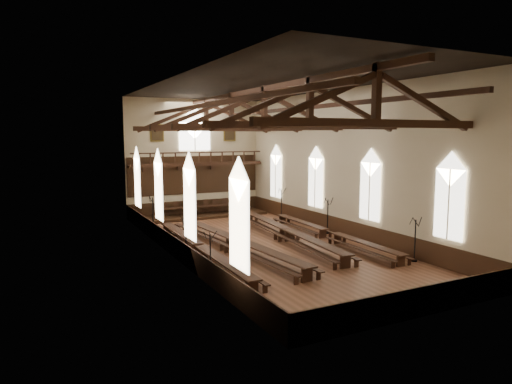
{
  "coord_description": "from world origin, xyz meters",
  "views": [
    {
      "loc": [
        -13.28,
        -25.02,
        6.9
      ],
      "look_at": [
        0.18,
        1.5,
        3.19
      ],
      "focal_mm": 32.0,
      "sensor_mm": 36.0,
      "label": 1
    }
  ],
  "objects_px": {
    "refectory_row_a": "(200,248)",
    "refectory_row_c": "(287,231)",
    "candelabrum_left_far": "(153,223)",
    "candelabrum_right_mid": "(327,223)",
    "dais": "(200,215)",
    "candelabrum_right_near": "(415,248)",
    "refectory_row_d": "(330,233)",
    "candelabrum_right_far": "(281,209)",
    "high_table": "(199,207)",
    "candelabrum_left_mid": "(186,246)",
    "refectory_row_b": "(233,241)",
    "candelabrum_left_near": "(210,264)"
  },
  "relations": [
    {
      "from": "candelabrum_right_far",
      "to": "refectory_row_a",
      "type": "bearing_deg",
      "value": -140.44
    },
    {
      "from": "candelabrum_left_mid",
      "to": "candelabrum_right_near",
      "type": "distance_m",
      "value": 12.61
    },
    {
      "from": "candelabrum_left_near",
      "to": "candelabrum_right_mid",
      "type": "bearing_deg",
      "value": 27.68
    },
    {
      "from": "dais",
      "to": "candelabrum_right_near",
      "type": "xyz_separation_m",
      "value": [
        5.75,
        -18.57,
        0.64
      ]
    },
    {
      "from": "refectory_row_b",
      "to": "candelabrum_left_near",
      "type": "relative_size",
      "value": 6.45
    },
    {
      "from": "candelabrum_left_mid",
      "to": "refectory_row_d",
      "type": "bearing_deg",
      "value": 1.04
    },
    {
      "from": "candelabrum_left_mid",
      "to": "refectory_row_b",
      "type": "bearing_deg",
      "value": 13.66
    },
    {
      "from": "candelabrum_right_near",
      "to": "high_table",
      "type": "bearing_deg",
      "value": 107.21
    },
    {
      "from": "refectory_row_a",
      "to": "refectory_row_c",
      "type": "xyz_separation_m",
      "value": [
        6.66,
        1.52,
        0.03
      ]
    },
    {
      "from": "refectory_row_c",
      "to": "candelabrum_left_near",
      "type": "relative_size",
      "value": 6.39
    },
    {
      "from": "refectory_row_a",
      "to": "candelabrum_right_far",
      "type": "bearing_deg",
      "value": 39.56
    },
    {
      "from": "refectory_row_d",
      "to": "candelabrum_left_mid",
      "type": "distance_m",
      "value": 9.94
    },
    {
      "from": "refectory_row_b",
      "to": "candelabrum_right_far",
      "type": "height_order",
      "value": "candelabrum_right_far"
    },
    {
      "from": "refectory_row_b",
      "to": "candelabrum_right_near",
      "type": "height_order",
      "value": "candelabrum_right_near"
    },
    {
      "from": "refectory_row_d",
      "to": "candelabrum_left_near",
      "type": "relative_size",
      "value": 5.91
    },
    {
      "from": "refectory_row_c",
      "to": "candelabrum_left_mid",
      "type": "bearing_deg",
      "value": -167.43
    },
    {
      "from": "high_table",
      "to": "candelabrum_right_far",
      "type": "bearing_deg",
      "value": -34.68
    },
    {
      "from": "refectory_row_a",
      "to": "candelabrum_right_mid",
      "type": "xyz_separation_m",
      "value": [
        10.24,
        1.96,
        0.23
      ]
    },
    {
      "from": "candelabrum_left_near",
      "to": "candelabrum_left_far",
      "type": "distance_m",
      "value": 10.92
    },
    {
      "from": "candelabrum_left_mid",
      "to": "candelabrum_right_near",
      "type": "xyz_separation_m",
      "value": [
        11.1,
        -5.97,
        -0.02
      ]
    },
    {
      "from": "dais",
      "to": "refectory_row_a",
      "type": "bearing_deg",
      "value": -109.83
    },
    {
      "from": "refectory_row_b",
      "to": "candelabrum_left_far",
      "type": "relative_size",
      "value": 5.38
    },
    {
      "from": "candelabrum_left_far",
      "to": "candelabrum_right_mid",
      "type": "height_order",
      "value": "candelabrum_left_far"
    },
    {
      "from": "dais",
      "to": "candelabrum_right_far",
      "type": "bearing_deg",
      "value": -34.68
    },
    {
      "from": "candelabrum_right_near",
      "to": "candelabrum_left_mid",
      "type": "bearing_deg",
      "value": 151.71
    },
    {
      "from": "candelabrum_left_mid",
      "to": "candelabrum_left_far",
      "type": "distance_m",
      "value": 7.22
    },
    {
      "from": "dais",
      "to": "candelabrum_left_near",
      "type": "relative_size",
      "value": 4.89
    },
    {
      "from": "dais",
      "to": "candelabrum_right_mid",
      "type": "relative_size",
      "value": 4.46
    },
    {
      "from": "refectory_row_a",
      "to": "candelabrum_right_mid",
      "type": "relative_size",
      "value": 5.63
    },
    {
      "from": "refectory_row_d",
      "to": "candelabrum_right_far",
      "type": "height_order",
      "value": "candelabrum_right_far"
    },
    {
      "from": "candelabrum_left_near",
      "to": "candelabrum_left_far",
      "type": "height_order",
      "value": "candelabrum_left_far"
    },
    {
      "from": "candelabrum_left_mid",
      "to": "candelabrum_right_far",
      "type": "xyz_separation_m",
      "value": [
        11.1,
        8.62,
        0.01
      ]
    },
    {
      "from": "refectory_row_a",
      "to": "refectory_row_c",
      "type": "bearing_deg",
      "value": 12.83
    },
    {
      "from": "candelabrum_left_mid",
      "to": "candelabrum_right_near",
      "type": "bearing_deg",
      "value": -28.29
    },
    {
      "from": "candelabrum_left_far",
      "to": "refectory_row_d",
      "type": "bearing_deg",
      "value": -35.34
    },
    {
      "from": "candelabrum_right_far",
      "to": "candelabrum_right_mid",
      "type": "bearing_deg",
      "value": -90.0
    },
    {
      "from": "dais",
      "to": "high_table",
      "type": "height_order",
      "value": "high_table"
    },
    {
      "from": "refectory_row_a",
      "to": "refectory_row_b",
      "type": "bearing_deg",
      "value": 14.78
    },
    {
      "from": "dais",
      "to": "candelabrum_right_near",
      "type": "bearing_deg",
      "value": -72.79
    },
    {
      "from": "dais",
      "to": "candelabrum_right_far",
      "type": "height_order",
      "value": "candelabrum_right_far"
    },
    {
      "from": "refectory_row_d",
      "to": "refectory_row_a",
      "type": "bearing_deg",
      "value": -179.87
    },
    {
      "from": "refectory_row_a",
      "to": "refectory_row_c",
      "type": "height_order",
      "value": "refectory_row_c"
    },
    {
      "from": "refectory_row_b",
      "to": "candelabrum_right_mid",
      "type": "height_order",
      "value": "candelabrum_right_mid"
    },
    {
      "from": "high_table",
      "to": "candelabrum_right_mid",
      "type": "bearing_deg",
      "value": -61.23
    },
    {
      "from": "refectory_row_c",
      "to": "candelabrum_right_near",
      "type": "height_order",
      "value": "candelabrum_right_near"
    },
    {
      "from": "refectory_row_d",
      "to": "candelabrum_left_mid",
      "type": "height_order",
      "value": "candelabrum_left_mid"
    },
    {
      "from": "refectory_row_c",
      "to": "candelabrum_right_far",
      "type": "height_order",
      "value": "candelabrum_right_far"
    },
    {
      "from": "candelabrum_left_far",
      "to": "dais",
      "type": "bearing_deg",
      "value": 45.18
    },
    {
      "from": "refectory_row_a",
      "to": "candelabrum_right_near",
      "type": "height_order",
      "value": "candelabrum_right_near"
    },
    {
      "from": "refectory_row_d",
      "to": "candelabrum_right_mid",
      "type": "distance_m",
      "value": 2.28
    }
  ]
}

